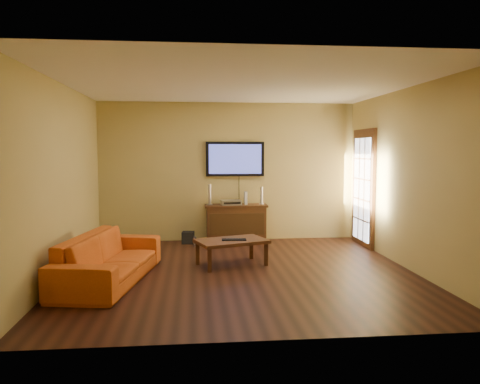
{
  "coord_description": "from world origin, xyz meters",
  "views": [
    {
      "loc": [
        -0.68,
        -6.67,
        1.77
      ],
      "look_at": [
        0.07,
        0.8,
        1.1
      ],
      "focal_mm": 35.0,
      "sensor_mm": 36.0,
      "label": 1
    }
  ],
  "objects": [
    {
      "name": "subwoofer",
      "position": [
        -0.79,
        2.19,
        0.11
      ],
      "size": [
        0.24,
        0.24,
        0.22
      ],
      "primitive_type": "cube",
      "rotation": [
        0.0,
        0.0,
        -0.1
      ],
      "color": "black",
      "rests_on": "ground"
    },
    {
      "name": "ground_plane",
      "position": [
        0.0,
        0.0,
        0.0
      ],
      "size": [
        5.0,
        5.0,
        0.0
      ],
      "primitive_type": "plane",
      "color": "black",
      "rests_on": "ground"
    },
    {
      "name": "bottle",
      "position": [
        -0.67,
        1.9,
        0.09
      ],
      "size": [
        0.07,
        0.07,
        0.19
      ],
      "color": "white",
      "rests_on": "ground"
    },
    {
      "name": "french_door",
      "position": [
        2.46,
        1.7,
        1.05
      ],
      "size": [
        0.07,
        1.02,
        2.22
      ],
      "color": "#3C200D",
      "rests_on": "ground"
    },
    {
      "name": "sofa",
      "position": [
        -1.82,
        -0.32,
        0.43
      ],
      "size": [
        1.02,
        2.26,
        0.85
      ],
      "primitive_type": "imported",
      "rotation": [
        0.0,
        0.0,
        1.39
      ],
      "color": "#C45115",
      "rests_on": "ground"
    },
    {
      "name": "coffee_table",
      "position": [
        -0.1,
        0.42,
        0.35
      ],
      "size": [
        1.2,
        0.94,
        0.4
      ],
      "color": "#3C200D",
      "rests_on": "ground"
    },
    {
      "name": "av_receiver",
      "position": [
        0.04,
        2.28,
        0.77
      ],
      "size": [
        0.4,
        0.3,
        0.09
      ],
      "primitive_type": "cube",
      "rotation": [
        0.0,
        0.0,
        0.09
      ],
      "color": "silver",
      "rests_on": "media_console"
    },
    {
      "name": "game_console",
      "position": [
        0.33,
        2.31,
        0.85
      ],
      "size": [
        0.05,
        0.18,
        0.25
      ],
      "primitive_type": "cube",
      "rotation": [
        0.0,
        0.0,
        -0.0
      ],
      "color": "white",
      "rests_on": "media_console"
    },
    {
      "name": "television",
      "position": [
        0.13,
        2.45,
        1.6
      ],
      "size": [
        1.14,
        0.08,
        0.67
      ],
      "color": "black",
      "rests_on": "ground"
    },
    {
      "name": "keyboard",
      "position": [
        -0.07,
        0.38,
        0.41
      ],
      "size": [
        0.38,
        0.16,
        0.02
      ],
      "color": "black",
      "rests_on": "coffee_table"
    },
    {
      "name": "speaker_right",
      "position": [
        0.64,
        2.29,
        0.88
      ],
      "size": [
        0.09,
        0.09,
        0.34
      ],
      "color": "silver",
      "rests_on": "media_console"
    },
    {
      "name": "room_walls",
      "position": [
        0.0,
        0.62,
        1.69
      ],
      "size": [
        5.0,
        5.0,
        5.0
      ],
      "color": "tan",
      "rests_on": "ground"
    },
    {
      "name": "speaker_left",
      "position": [
        -0.37,
        2.31,
        0.91
      ],
      "size": [
        0.11,
        0.11,
        0.4
      ],
      "color": "silver",
      "rests_on": "media_console"
    },
    {
      "name": "media_console",
      "position": [
        0.13,
        2.26,
        0.37
      ],
      "size": [
        1.2,
        0.46,
        0.72
      ],
      "color": "#3C200D",
      "rests_on": "ground"
    }
  ]
}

